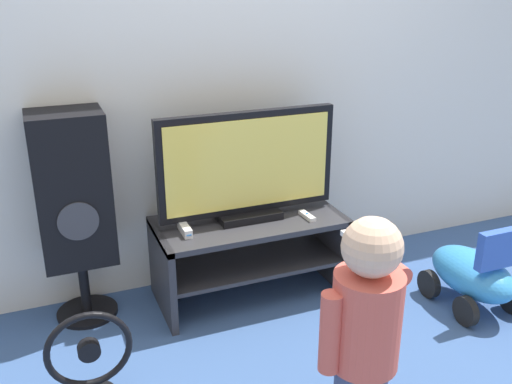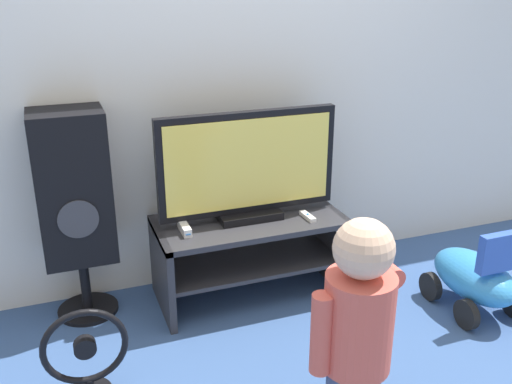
# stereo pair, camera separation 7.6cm
# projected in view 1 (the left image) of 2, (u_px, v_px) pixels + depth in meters

# --- Properties ---
(ground_plane) EXTENTS (16.00, 16.00, 0.00)m
(ground_plane) POSITION_uv_depth(u_px,v_px,m) (266.00, 315.00, 2.99)
(ground_plane) COLOR #38568C
(wall_back) EXTENTS (10.00, 0.06, 2.60)m
(wall_back) POSITION_uv_depth(u_px,v_px,m) (226.00, 50.00, 3.01)
(wall_back) COLOR silver
(wall_back) RESTS_ON ground_plane
(tv_stand) EXTENTS (1.01, 0.48, 0.45)m
(tv_stand) POSITION_uv_depth(u_px,v_px,m) (249.00, 245.00, 3.09)
(tv_stand) COLOR #2D2D33
(tv_stand) RESTS_ON ground_plane
(television) EXTENTS (0.96, 0.20, 0.58)m
(television) POSITION_uv_depth(u_px,v_px,m) (247.00, 167.00, 2.95)
(television) COLOR black
(television) RESTS_ON tv_stand
(game_console) EXTENTS (0.04, 0.16, 0.04)m
(game_console) POSITION_uv_depth(u_px,v_px,m) (185.00, 229.00, 2.86)
(game_console) COLOR white
(game_console) RESTS_ON tv_stand
(remote_primary) EXTENTS (0.04, 0.13, 0.03)m
(remote_primary) POSITION_uv_depth(u_px,v_px,m) (307.00, 216.00, 3.05)
(remote_primary) COLOR white
(remote_primary) RESTS_ON tv_stand
(child) EXTENTS (0.36, 0.52, 0.95)m
(child) POSITION_uv_depth(u_px,v_px,m) (365.00, 320.00, 1.96)
(child) COLOR #3F4C72
(child) RESTS_ON ground_plane
(speaker_tower) EXTENTS (0.35, 0.31, 1.08)m
(speaker_tower) POSITION_uv_depth(u_px,v_px,m) (73.00, 193.00, 2.76)
(speaker_tower) COLOR black
(speaker_tower) RESTS_ON ground_plane
(floor_fan) EXTENTS (0.35, 0.18, 0.43)m
(floor_fan) POSITION_uv_depth(u_px,v_px,m) (91.00, 362.00, 2.32)
(floor_fan) COLOR black
(floor_fan) RESTS_ON ground_plane
(ride_on_toy) EXTENTS (0.34, 0.53, 0.50)m
(ride_on_toy) POSITION_uv_depth(u_px,v_px,m) (473.00, 273.00, 3.02)
(ride_on_toy) COLOR #338CD1
(ride_on_toy) RESTS_ON ground_plane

